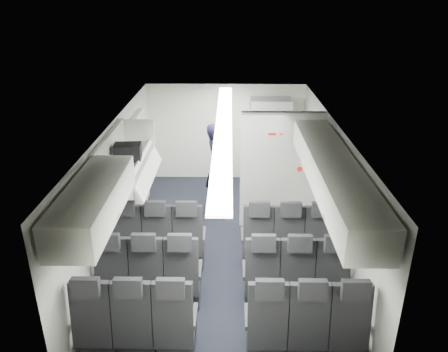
{
  "coord_description": "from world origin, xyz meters",
  "views": [
    {
      "loc": [
        0.1,
        -6.25,
        4.02
      ],
      "look_at": [
        0.0,
        0.4,
        1.15
      ],
      "focal_mm": 35.0,
      "sensor_mm": 36.0,
      "label": 1
    }
  ],
  "objects_px": {
    "seat_row_rear": "(221,329)",
    "boarding_door": "(140,161)",
    "flight_attendant": "(217,168)",
    "galley_unit": "(269,142)",
    "seat_row_mid": "(222,281)",
    "carry_on_bag": "(128,152)",
    "seat_row_front": "(223,245)"
  },
  "relations": [
    {
      "from": "seat_row_rear",
      "to": "galley_unit",
      "type": "height_order",
      "value": "galley_unit"
    },
    {
      "from": "seat_row_rear",
      "to": "galley_unit",
      "type": "distance_m",
      "value": 5.17
    },
    {
      "from": "flight_attendant",
      "to": "galley_unit",
      "type": "bearing_deg",
      "value": -55.12
    },
    {
      "from": "carry_on_bag",
      "to": "flight_attendant",
      "type": "bearing_deg",
      "value": 48.66
    },
    {
      "from": "galley_unit",
      "to": "seat_row_mid",
      "type": "bearing_deg",
      "value": -102.88
    },
    {
      "from": "boarding_door",
      "to": "flight_attendant",
      "type": "relative_size",
      "value": 1.05
    },
    {
      "from": "galley_unit",
      "to": "carry_on_bag",
      "type": "xyz_separation_m",
      "value": [
        -2.34,
        -3.01,
        0.88
      ]
    },
    {
      "from": "seat_row_front",
      "to": "boarding_door",
      "type": "height_order",
      "value": "boarding_door"
    },
    {
      "from": "boarding_door",
      "to": "flight_attendant",
      "type": "bearing_deg",
      "value": -6.11
    },
    {
      "from": "seat_row_rear",
      "to": "seat_row_front",
      "type": "bearing_deg",
      "value": 90.0
    },
    {
      "from": "galley_unit",
      "to": "boarding_door",
      "type": "relative_size",
      "value": 1.02
    },
    {
      "from": "seat_row_front",
      "to": "flight_attendant",
      "type": "distance_m",
      "value": 1.99
    },
    {
      "from": "carry_on_bag",
      "to": "seat_row_rear",
      "type": "bearing_deg",
      "value": -60.41
    },
    {
      "from": "boarding_door",
      "to": "seat_row_mid",
      "type": "bearing_deg",
      "value": -61.23
    },
    {
      "from": "seat_row_mid",
      "to": "seat_row_front",
      "type": "bearing_deg",
      "value": 90.0
    },
    {
      "from": "seat_row_rear",
      "to": "boarding_door",
      "type": "distance_m",
      "value": 4.25
    },
    {
      "from": "seat_row_rear",
      "to": "boarding_door",
      "type": "bearing_deg",
      "value": 112.87
    },
    {
      "from": "seat_row_rear",
      "to": "boarding_door",
      "type": "relative_size",
      "value": 1.79
    },
    {
      "from": "seat_row_front",
      "to": "galley_unit",
      "type": "distance_m",
      "value": 3.43
    },
    {
      "from": "carry_on_bag",
      "to": "boarding_door",
      "type": "bearing_deg",
      "value": 92.82
    },
    {
      "from": "seat_row_front",
      "to": "carry_on_bag",
      "type": "distance_m",
      "value": 2.01
    },
    {
      "from": "seat_row_mid",
      "to": "boarding_door",
      "type": "bearing_deg",
      "value": 118.77
    },
    {
      "from": "seat_row_front",
      "to": "seat_row_rear",
      "type": "height_order",
      "value": "same"
    },
    {
      "from": "galley_unit",
      "to": "seat_row_front",
      "type": "bearing_deg",
      "value": -106.28
    },
    {
      "from": "seat_row_front",
      "to": "carry_on_bag",
      "type": "bearing_deg",
      "value": 170.11
    },
    {
      "from": "flight_attendant",
      "to": "carry_on_bag",
      "type": "distance_m",
      "value": 2.3
    },
    {
      "from": "boarding_door",
      "to": "carry_on_bag",
      "type": "relative_size",
      "value": 4.83
    },
    {
      "from": "galley_unit",
      "to": "seat_row_rear",
      "type": "bearing_deg",
      "value": -100.65
    },
    {
      "from": "seat_row_front",
      "to": "boarding_door",
      "type": "xyz_separation_m",
      "value": [
        -1.64,
        2.09,
        0.55
      ]
    },
    {
      "from": "seat_row_front",
      "to": "flight_attendant",
      "type": "relative_size",
      "value": 1.88
    },
    {
      "from": "seat_row_front",
      "to": "seat_row_mid",
      "type": "relative_size",
      "value": 1.0
    },
    {
      "from": "boarding_door",
      "to": "carry_on_bag",
      "type": "bearing_deg",
      "value": -82.45
    }
  ]
}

